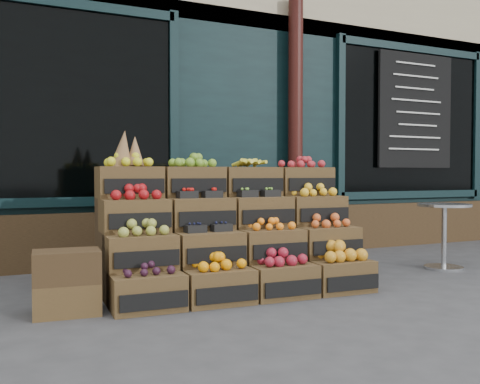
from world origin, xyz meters
name	(u,v)px	position (x,y,z in m)	size (l,w,h in m)	color
ground	(299,299)	(0.00, 0.00, 0.00)	(60.00, 60.00, 0.00)	#3C3C3E
shop_facade	(138,90)	(0.00, 5.11, 2.40)	(12.00, 6.24, 4.80)	black
crate_display	(230,240)	(-0.35, 0.60, 0.43)	(2.27, 1.19, 1.39)	#4D381E
spare_crates	(67,282)	(-1.76, 0.31, 0.23)	(0.49, 0.36, 0.46)	#4D381E
bistro_table	(444,228)	(2.12, 0.52, 0.43)	(0.55, 0.55, 0.70)	silver
shopkeeper	(91,176)	(-1.19, 2.65, 0.99)	(0.72, 0.47, 1.98)	#195727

